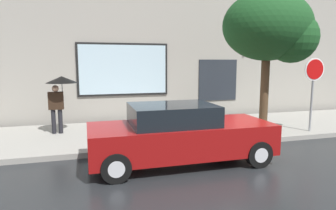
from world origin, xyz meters
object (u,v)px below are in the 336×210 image
Objects in this scene: fire_hydrant at (138,128)px; stop_sign at (314,80)px; parked_car at (179,134)px; pedestrian_with_umbrella at (60,88)px; street_tree at (272,29)px.

stop_sign is (5.85, -0.48, 1.40)m from fire_hydrant.
parked_car is 2.37× the size of pedestrian_with_umbrella.
parked_car is at bearing -164.60° from stop_sign.
fire_hydrant is at bearing 175.46° from street_tree.
street_tree is (6.55, -1.89, 1.86)m from pedestrian_with_umbrella.
fire_hydrant is 5.24m from street_tree.
fire_hydrant is 0.29× the size of stop_sign.
fire_hydrant is 0.38× the size of pedestrian_with_umbrella.
pedestrian_with_umbrella is (-2.29, 1.55, 1.16)m from fire_hydrant.
stop_sign is (5.16, 1.42, 1.18)m from parked_car.
fire_hydrant is (-0.69, 1.90, -0.22)m from parked_car.
parked_car is 4.80m from street_tree.
stop_sign is at bearing -4.71° from fire_hydrant.
pedestrian_with_umbrella is at bearing 145.92° from fire_hydrant.
parked_car is 2.04m from fire_hydrant.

